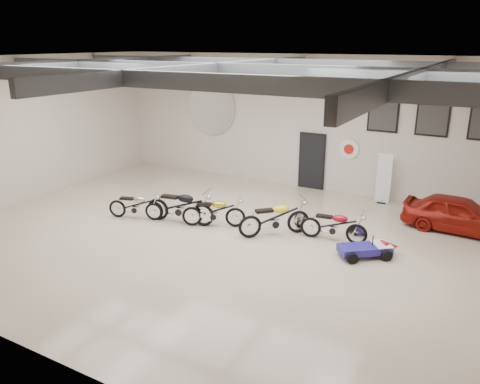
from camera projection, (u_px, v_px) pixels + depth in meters
The scene contains 18 objects.
floor at pixel (220, 240), 13.43m from camera, with size 16.00×12.00×0.01m, color beige.
ceiling at pixel (217, 59), 11.89m from camera, with size 16.00×12.00×0.01m, color slate.
back_wall at pixel (302, 123), 17.65m from camera, with size 16.00×0.02×5.00m, color beige.
left_wall at pixel (24, 129), 16.36m from camera, with size 0.02×12.00×5.00m, color beige.
ceiling_beams at pixel (217, 69), 11.97m from camera, with size 15.80×11.80×0.32m, color #53565A, non-canonical shape.
door at pixel (312, 162), 17.82m from camera, with size 0.92×0.08×2.10m, color black.
logo_plaque at pixel (211, 108), 19.37m from camera, with size 2.30×0.06×1.16m, color silver, non-canonical shape.
poster_left at pixel (384, 112), 16.05m from camera, with size 1.05×0.08×1.35m, color black, non-canonical shape.
poster_mid at pixel (433, 116), 15.31m from camera, with size 1.05×0.08×1.35m, color black, non-canonical shape.
oil_sign at pixel (349, 149), 16.98m from camera, with size 0.72×0.10×0.72m, color white, non-canonical shape.
banner_stand at pixel (384, 178), 16.19m from camera, with size 0.49×0.20×1.82m, color white, non-canonical shape.
motorcycle_silver at pixel (135, 205), 14.88m from camera, with size 1.78×0.55×0.93m, color silver, non-canonical shape.
motorcycle_black at pixel (180, 205), 14.50m from camera, with size 2.22×0.69×1.15m, color silver, non-canonical shape.
motorcycle_gold at pixel (213, 211), 14.25m from camera, with size 1.91×0.59×0.99m, color silver, non-canonical shape.
motorcycle_yellow at pixel (275, 218), 13.57m from camera, with size 2.13×0.66×1.11m, color silver, non-canonical shape.
motorcycle_red at pixel (334, 225), 13.22m from camera, with size 1.87×0.58×0.97m, color silver, non-canonical shape.
go_kart at pixel (370, 246), 12.28m from camera, with size 1.67×0.75×0.61m, color navy, non-canonical shape.
vintage_car at pixel (459, 214), 13.87m from camera, with size 3.19×1.29×1.09m, color maroon.
Camera 1 is at (6.51, -10.52, 5.43)m, focal length 35.00 mm.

